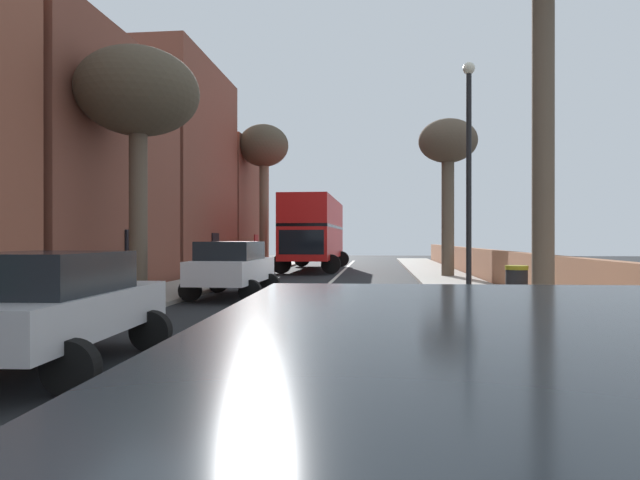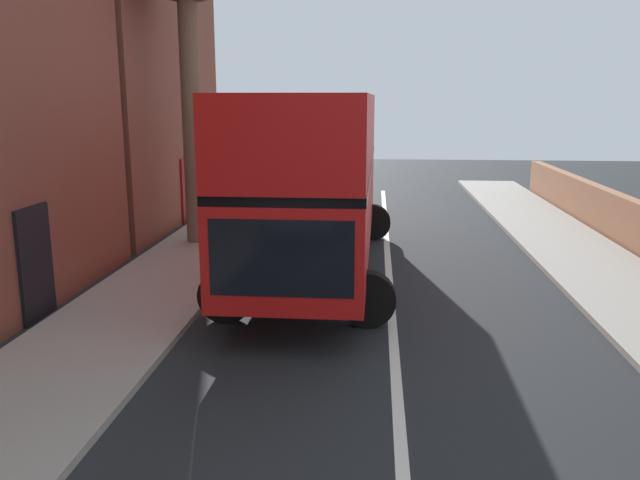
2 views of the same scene
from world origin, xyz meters
name	(u,v)px [view 2 (image 2 of 2)]	position (x,y,z in m)	size (l,w,h in m)	color
double_decker_bus	(316,171)	(-1.70, 13.36, 2.35)	(3.61, 10.72, 4.06)	red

